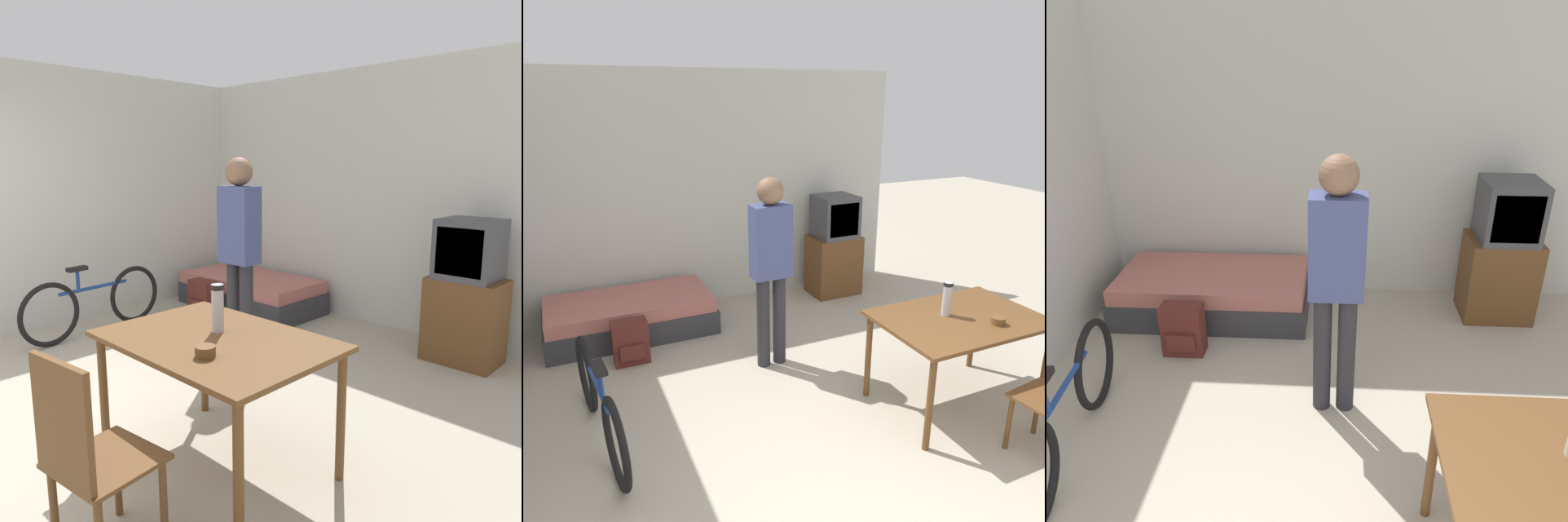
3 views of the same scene
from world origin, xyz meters
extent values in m
cube|color=silver|center=(0.00, 3.89, 1.35)|extent=(5.03, 0.06, 2.70)
cube|color=#333338|center=(-0.95, 3.34, 0.13)|extent=(1.71, 0.87, 0.25)
cube|color=#B76B60|center=(-0.95, 3.34, 0.32)|extent=(1.66, 0.84, 0.14)
cube|color=brown|center=(1.58, 3.44, 0.37)|extent=(0.60, 0.46, 0.74)
cube|color=#424247|center=(1.58, 3.44, 1.00)|extent=(0.47, 0.46, 0.51)
cube|color=black|center=(1.58, 3.22, 1.00)|extent=(0.39, 0.01, 0.40)
cube|color=brown|center=(1.23, 0.90, 0.76)|extent=(1.27, 0.88, 0.03)
cylinder|color=brown|center=(0.66, 0.52, 0.37)|extent=(0.05, 0.05, 0.74)
cylinder|color=brown|center=(1.81, 0.52, 0.37)|extent=(0.05, 0.05, 0.74)
cylinder|color=brown|center=(0.66, 1.28, 0.37)|extent=(0.05, 0.05, 0.74)
cylinder|color=brown|center=(1.81, 1.28, 0.37)|extent=(0.05, 0.05, 0.74)
cylinder|color=brown|center=(1.52, 0.32, 0.21)|extent=(0.04, 0.04, 0.43)
cylinder|color=brown|center=(1.19, 0.29, 0.21)|extent=(0.04, 0.04, 0.43)
torus|color=black|center=(-1.48, 2.07, 0.31)|extent=(0.11, 0.62, 0.62)
torus|color=black|center=(-1.38, 1.09, 0.31)|extent=(0.11, 0.62, 0.62)
cylinder|color=navy|center=(-1.43, 1.58, 0.48)|extent=(0.11, 0.77, 0.04)
cylinder|color=navy|center=(-1.41, 1.41, 0.58)|extent=(0.04, 0.04, 0.20)
cube|color=black|center=(-1.41, 1.41, 0.70)|extent=(0.10, 0.21, 0.04)
cylinder|color=#28282D|center=(0.07, 2.12, 0.44)|extent=(0.12, 0.12, 0.87)
cylinder|color=#28282D|center=(0.23, 2.12, 0.44)|extent=(0.12, 0.12, 0.87)
cube|color=#424C7F|center=(0.15, 2.12, 1.20)|extent=(0.34, 0.20, 0.65)
sphere|color=#846047|center=(0.15, 2.12, 1.65)|extent=(0.24, 0.24, 0.24)
cylinder|color=#B7B7BC|center=(1.16, 0.98, 0.91)|extent=(0.07, 0.07, 0.28)
cylinder|color=black|center=(1.16, 0.98, 1.03)|extent=(0.07, 0.07, 0.03)
cylinder|color=brown|center=(1.40, 0.68, 0.80)|extent=(0.11, 0.11, 0.06)
cube|color=#56231E|center=(-1.05, 2.68, 0.21)|extent=(0.32, 0.17, 0.43)
cube|color=#56231E|center=(-1.05, 2.58, 0.15)|extent=(0.23, 0.03, 0.15)
camera|label=1|loc=(3.26, -0.84, 1.71)|focal=35.00mm
camera|label=2|loc=(-1.55, -1.82, 2.44)|focal=35.00mm
camera|label=3|loc=(0.14, -0.67, 2.42)|focal=35.00mm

